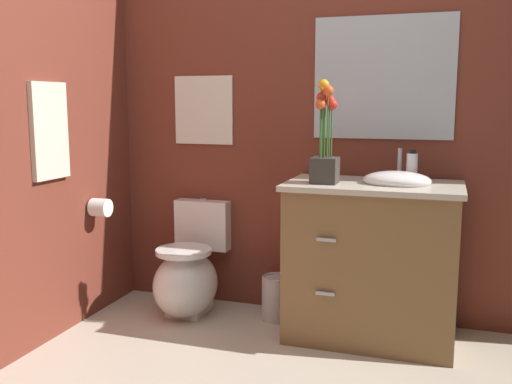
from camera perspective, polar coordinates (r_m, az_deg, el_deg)
wall_back at (r=3.49m, az=9.80°, el=7.76°), size 4.11×0.05×2.50m
wall_left at (r=3.18m, az=-22.43°, el=7.12°), size 0.05×4.04×2.50m
toilet at (r=3.64m, az=-6.68°, el=-8.21°), size 0.38×0.59×0.69m
vanity_cabinet at (r=3.26m, az=11.42°, el=-6.58°), size 0.94×0.56×1.06m
flower_vase at (r=3.11m, az=6.87°, el=4.47°), size 0.14×0.14×0.55m
soap_bottle at (r=3.27m, az=15.20°, el=2.42°), size 0.06×0.06×0.18m
trash_bin at (r=3.55m, az=2.06°, el=-10.41°), size 0.18×0.18×0.27m
wall_poster at (r=3.73m, az=-5.22°, el=8.08°), size 0.40×0.01×0.43m
wall_mirror at (r=3.44m, az=12.51°, el=11.00°), size 0.80×0.01×0.70m
hanging_towel at (r=3.30m, az=-19.79°, el=5.72°), size 0.03×0.28×0.52m
toilet_paper_roll at (r=3.61m, az=-15.17°, el=-1.49°), size 0.11×0.11×0.11m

